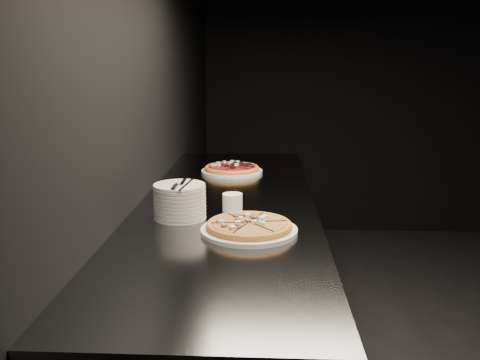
{
  "coord_description": "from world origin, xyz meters",
  "views": [
    {
      "loc": [
        -1.97,
        -2.2,
        1.51
      ],
      "look_at": [
        -2.08,
        0.08,
        1.0
      ],
      "focal_mm": 40.0,
      "sensor_mm": 36.0,
      "label": 1
    }
  ],
  "objects_px": {
    "cutlery": "(181,185)",
    "ramekin": "(232,202)",
    "pizza_tomato": "(232,169)",
    "pizza_mushroom": "(249,227)",
    "plate_stack": "(180,201)",
    "counter": "(228,301)"
  },
  "relations": [
    {
      "from": "counter",
      "to": "ramekin",
      "type": "distance_m",
      "value": 0.52
    },
    {
      "from": "counter",
      "to": "cutlery",
      "type": "relative_size",
      "value": 11.8
    },
    {
      "from": "counter",
      "to": "pizza_mushroom",
      "type": "distance_m",
      "value": 0.64
    },
    {
      "from": "pizza_tomato",
      "to": "ramekin",
      "type": "distance_m",
      "value": 0.74
    },
    {
      "from": "counter",
      "to": "ramekin",
      "type": "bearing_deg",
      "value": -77.58
    },
    {
      "from": "pizza_mushroom",
      "to": "counter",
      "type": "bearing_deg",
      "value": 104.31
    },
    {
      "from": "cutlery",
      "to": "ramekin",
      "type": "distance_m",
      "value": 0.24
    },
    {
      "from": "pizza_mushroom",
      "to": "plate_stack",
      "type": "relative_size",
      "value": 1.76
    },
    {
      "from": "counter",
      "to": "plate_stack",
      "type": "xyz_separation_m",
      "value": [
        -0.16,
        -0.25,
        0.53
      ]
    },
    {
      "from": "cutlery",
      "to": "ramekin",
      "type": "bearing_deg",
      "value": 34.47
    },
    {
      "from": "pizza_mushroom",
      "to": "plate_stack",
      "type": "bearing_deg",
      "value": 148.12
    },
    {
      "from": "plate_stack",
      "to": "pizza_mushroom",
      "type": "bearing_deg",
      "value": -31.88
    },
    {
      "from": "counter",
      "to": "pizza_mushroom",
      "type": "relative_size",
      "value": 7.1
    },
    {
      "from": "ramekin",
      "to": "counter",
      "type": "bearing_deg",
      "value": 102.42
    },
    {
      "from": "pizza_tomato",
      "to": "plate_stack",
      "type": "xyz_separation_m",
      "value": [
        -0.14,
        -0.85,
        0.05
      ]
    },
    {
      "from": "counter",
      "to": "pizza_tomato",
      "type": "xyz_separation_m",
      "value": [
        -0.02,
        0.6,
        0.48
      ]
    },
    {
      "from": "counter",
      "to": "pizza_mushroom",
      "type": "height_order",
      "value": "pizza_mushroom"
    },
    {
      "from": "counter",
      "to": "cutlery",
      "type": "bearing_deg",
      "value": -120.54
    },
    {
      "from": "pizza_tomato",
      "to": "pizza_mushroom",
      "type": "bearing_deg",
      "value": -82.99
    },
    {
      "from": "counter",
      "to": "cutlery",
      "type": "distance_m",
      "value": 0.67
    },
    {
      "from": "counter",
      "to": "plate_stack",
      "type": "distance_m",
      "value": 0.6
    },
    {
      "from": "pizza_tomato",
      "to": "counter",
      "type": "bearing_deg",
      "value": -88.21
    }
  ]
}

